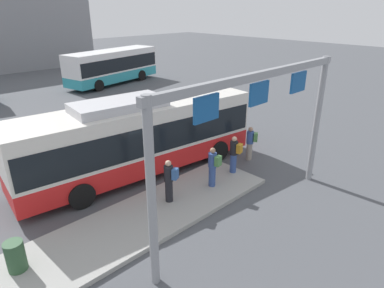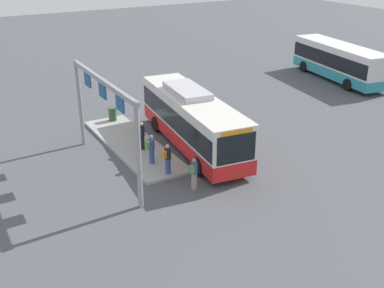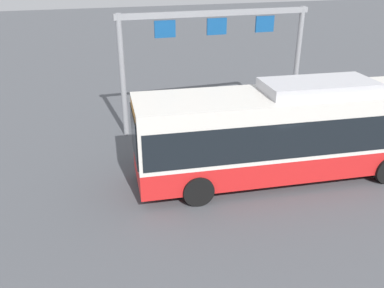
{
  "view_description": "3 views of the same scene",
  "coord_description": "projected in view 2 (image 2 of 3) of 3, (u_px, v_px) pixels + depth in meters",
  "views": [
    {
      "loc": [
        -7.84,
        -11.36,
        6.98
      ],
      "look_at": [
        1.98,
        -1.25,
        1.17
      ],
      "focal_mm": 31.61,
      "sensor_mm": 36.0,
      "label": 1
    },
    {
      "loc": [
        22.42,
        -12.99,
        11.49
      ],
      "look_at": [
        3.33,
        -1.96,
        1.84
      ],
      "focal_mm": 43.92,
      "sensor_mm": 36.0,
      "label": 2
    },
    {
      "loc": [
        7.35,
        11.03,
        7.07
      ],
      "look_at": [
        3.34,
        -0.84,
        1.36
      ],
      "focal_mm": 37.64,
      "sensor_mm": 36.0,
      "label": 3
    }
  ],
  "objects": [
    {
      "name": "bus_main",
      "position": [
        193.0,
        118.0,
        27.62
      ],
      "size": [
        10.97,
        3.72,
        3.46
      ],
      "rotation": [
        0.0,
        0.0,
        -0.11
      ],
      "color": "red",
      "rests_on": "ground"
    },
    {
      "name": "bus_background_left",
      "position": [
        339.0,
        60.0,
        41.04
      ],
      "size": [
        10.67,
        4.07,
        3.1
      ],
      "rotation": [
        0.0,
        0.0,
        2.99
      ],
      "color": "teal",
      "rests_on": "ground"
    },
    {
      "name": "person_waiting_near",
      "position": [
        151.0,
        148.0,
        25.49
      ],
      "size": [
        0.39,
        0.56,
        1.67
      ],
      "rotation": [
        0.0,
        0.0,
        1.72
      ],
      "color": "#334C8C",
      "rests_on": "platform_curb"
    },
    {
      "name": "person_waiting_far",
      "position": [
        141.0,
        135.0,
        27.23
      ],
      "size": [
        0.51,
        0.6,
        1.67
      ],
      "rotation": [
        0.0,
        0.0,
        2.03
      ],
      "color": "black",
      "rests_on": "platform_curb"
    },
    {
      "name": "platform_sign_gantry",
      "position": [
        104.0,
        106.0,
        23.81
      ],
      "size": [
        8.82,
        0.24,
        5.2
      ],
      "color": "gray",
      "rests_on": "ground"
    },
    {
      "name": "platform_curb",
      "position": [
        133.0,
        145.0,
        28.37
      ],
      "size": [
        10.0,
        2.8,
        0.16
      ],
      "primitive_type": "cube",
      "color": "#9E9E99",
      "rests_on": "ground"
    },
    {
      "name": "person_waiting_mid",
      "position": [
        167.0,
        158.0,
        24.34
      ],
      "size": [
        0.42,
        0.58,
        1.67
      ],
      "rotation": [
        0.0,
        0.0,
        1.79
      ],
      "color": "#334C8C",
      "rests_on": "platform_curb"
    },
    {
      "name": "person_boarding",
      "position": [
        194.0,
        173.0,
        23.17
      ],
      "size": [
        0.54,
        0.6,
        1.67
      ],
      "rotation": [
        0.0,
        0.0,
        2.15
      ],
      "color": "gray",
      "rests_on": "ground"
    },
    {
      "name": "trash_bin",
      "position": [
        113.0,
        114.0,
        31.76
      ],
      "size": [
        0.52,
        0.52,
        0.9
      ],
      "primitive_type": "cylinder",
      "color": "#2D5133",
      "rests_on": "platform_curb"
    },
    {
      "name": "ground_plane",
      "position": [
        193.0,
        146.0,
        28.34
      ],
      "size": [
        120.0,
        120.0,
        0.0
      ],
      "primitive_type": "plane",
      "color": "#4C4F54"
    }
  ]
}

